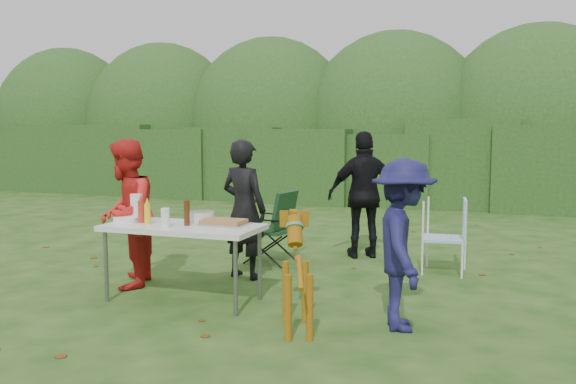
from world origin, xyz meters
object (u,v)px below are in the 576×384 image
(beer_bottle, at_px, (187,213))
(paper_towel_roll, at_px, (136,207))
(dog, at_px, (297,276))
(person_black_puffy, at_px, (365,195))
(camping_chair, at_px, (270,226))
(child, at_px, (403,244))
(person_red_jacket, at_px, (126,214))
(ketchup_bottle, at_px, (141,212))
(folding_table, at_px, (183,230))
(person_cook, at_px, (244,209))
(mustard_bottle, at_px, (147,214))
(lawn_chair, at_px, (445,235))

(beer_bottle, xyz_separation_m, paper_towel_roll, (-0.66, 0.16, 0.01))
(dog, bearing_deg, paper_towel_roll, 50.13)
(person_black_puffy, xyz_separation_m, dog, (0.11, -3.02, -0.36))
(beer_bottle, bearing_deg, dog, -19.92)
(camping_chair, xyz_separation_m, beer_bottle, (-0.11, -1.87, 0.40))
(child, bearing_deg, dog, 98.42)
(person_red_jacket, height_order, ketchup_bottle, person_red_jacket)
(folding_table, bearing_deg, beer_bottle, -14.92)
(person_cook, bearing_deg, mustard_bottle, 78.81)
(child, height_order, beer_bottle, child)
(child, bearing_deg, paper_towel_roll, 68.96)
(person_black_puffy, height_order, lawn_chair, person_black_puffy)
(mustard_bottle, height_order, paper_towel_roll, paper_towel_roll)
(child, relative_size, lawn_chair, 1.63)
(dog, distance_m, lawn_chair, 2.68)
(person_cook, distance_m, ketchup_bottle, 1.23)
(mustard_bottle, height_order, beer_bottle, beer_bottle)
(mustard_bottle, bearing_deg, camping_chair, 75.19)
(dog, distance_m, camping_chair, 2.60)
(paper_towel_roll, bearing_deg, camping_chair, 65.59)
(person_cook, height_order, mustard_bottle, person_cook)
(lawn_chair, bearing_deg, mustard_bottle, 33.42)
(dog, xyz_separation_m, mustard_bottle, (-1.66, 0.40, 0.38))
(folding_table, bearing_deg, dog, -19.71)
(folding_table, height_order, beer_bottle, beer_bottle)
(person_cook, distance_m, beer_bottle, 1.06)
(ketchup_bottle, bearing_deg, child, -2.18)
(camping_chair, xyz_separation_m, ketchup_bottle, (-0.62, -1.88, 0.39))
(person_red_jacket, distance_m, person_black_puffy, 3.05)
(person_red_jacket, height_order, person_black_puffy, person_black_puffy)
(folding_table, distance_m, beer_bottle, 0.18)
(folding_table, height_order, dog, dog)
(person_red_jacket, relative_size, ketchup_bottle, 7.05)
(dog, bearing_deg, child, -88.10)
(person_red_jacket, xyz_separation_m, dog, (2.13, -0.74, -0.32))
(person_black_puffy, relative_size, dog, 1.69)
(camping_chair, distance_m, beer_bottle, 1.92)
(person_black_puffy, relative_size, lawn_chair, 1.87)
(person_cook, bearing_deg, person_black_puffy, -110.15)
(mustard_bottle, height_order, ketchup_bottle, ketchup_bottle)
(dog, bearing_deg, folding_table, 48.20)
(folding_table, distance_m, ketchup_bottle, 0.47)
(child, bearing_deg, camping_chair, 29.11)
(person_black_puffy, bearing_deg, camping_chair, 8.45)
(paper_towel_roll, bearing_deg, ketchup_bottle, -45.30)
(folding_table, relative_size, lawn_chair, 1.73)
(person_red_jacket, xyz_separation_m, camping_chair, (0.99, 1.59, -0.32))
(dog, distance_m, ketchup_bottle, 1.86)
(folding_table, relative_size, paper_towel_roll, 5.77)
(camping_chair, bearing_deg, lawn_chair, -165.66)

